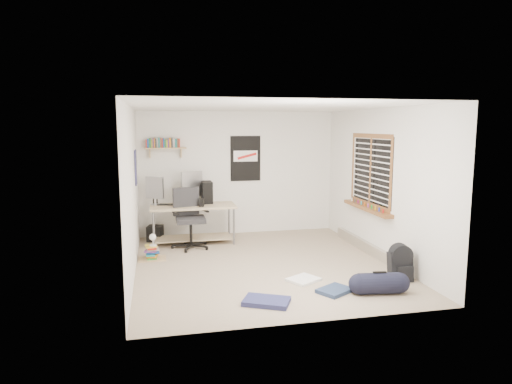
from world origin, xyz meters
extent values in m
cube|color=gray|center=(0.00, 0.00, -0.01)|extent=(4.00, 4.50, 0.01)
cube|color=white|center=(0.00, 0.00, 2.50)|extent=(4.00, 4.50, 0.01)
cube|color=silver|center=(0.00, 2.25, 1.25)|extent=(4.00, 0.01, 2.50)
cube|color=silver|center=(-2.00, 0.00, 1.25)|extent=(0.01, 4.50, 2.50)
cube|color=silver|center=(2.00, 0.00, 1.25)|extent=(0.01, 4.50, 2.50)
cube|color=tan|center=(-0.98, 1.62, 0.36)|extent=(1.62, 0.79, 0.72)
cube|color=#B2B3B8|center=(-1.68, 1.83, 0.93)|extent=(0.36, 0.30, 0.42)
cube|color=#A9A9AE|center=(-0.97, 1.90, 0.97)|extent=(0.45, 0.29, 0.49)
cube|color=black|center=(-0.69, 1.85, 0.93)|extent=(0.19, 0.40, 0.42)
cube|color=black|center=(-1.45, 1.76, 0.73)|extent=(0.40, 0.22, 0.02)
cube|color=black|center=(-1.68, 1.90, 0.81)|extent=(0.09, 0.09, 0.18)
cube|color=black|center=(-0.84, 1.44, 0.80)|extent=(0.11, 0.11, 0.16)
cube|color=#27272A|center=(-1.06, 1.27, 0.49)|extent=(0.88, 0.88, 1.10)
cube|color=tan|center=(-1.45, 2.14, 1.78)|extent=(0.80, 0.22, 0.24)
cube|color=black|center=(0.15, 2.23, 1.55)|extent=(0.62, 0.03, 0.92)
cube|color=navy|center=(-1.99, 1.20, 1.50)|extent=(0.02, 0.42, 0.60)
cube|color=brown|center=(1.95, 0.30, 1.45)|extent=(0.10, 1.50, 1.26)
cube|color=#B7B2A8|center=(1.96, 0.30, 0.09)|extent=(0.08, 2.50, 0.18)
cube|color=black|center=(1.75, -1.16, 0.20)|extent=(0.36, 0.30, 0.43)
cylinder|color=black|center=(1.20, -1.59, 0.14)|extent=(0.32, 0.32, 0.55)
cube|color=white|center=(0.38, -0.90, 0.02)|extent=(0.54, 0.51, 0.04)
cube|color=navy|center=(-0.34, -1.61, 0.03)|extent=(0.67, 0.58, 0.06)
cube|color=navy|center=(0.65, -1.42, 0.03)|extent=(0.54, 0.50, 0.05)
cube|color=olive|center=(-1.75, 0.68, 0.15)|extent=(0.44, 0.37, 0.30)
cube|color=silver|center=(-1.73, 0.66, 0.38)|extent=(0.16, 0.23, 0.20)
cube|color=black|center=(-1.70, 1.94, 0.14)|extent=(0.34, 0.34, 0.31)
camera|label=1|loc=(-1.64, -6.91, 2.21)|focal=32.00mm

